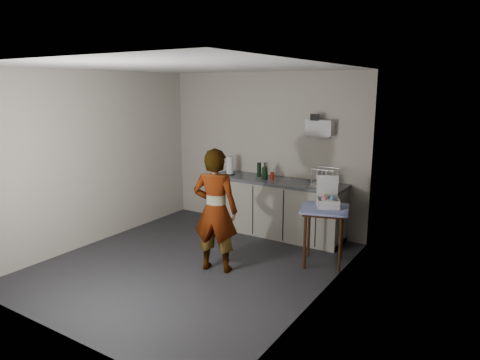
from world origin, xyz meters
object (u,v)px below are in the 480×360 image
Objects in this scene: standing_man at (215,210)px; dark_bottle at (259,170)px; side_table at (325,215)px; bakery_box at (328,200)px; kitchen_counter at (276,209)px; dish_rack at (324,181)px; soda_can at (272,176)px; soap_bottle at (265,171)px; paper_towel at (230,166)px.

dark_bottle is (-0.34, 1.71, 0.22)m from standing_man.
standing_man reaches higher than side_table.
bakery_box is (0.01, 0.07, 0.19)m from side_table.
dish_rack is (0.79, 0.03, 0.54)m from kitchen_counter.
soda_can is at bearing 131.76° from side_table.
soap_bottle reaches higher than dark_bottle.
soap_bottle is 0.25m from dark_bottle.
dish_rack is (0.86, 0.04, 0.00)m from soda_can.
soap_bottle is (-0.14, 1.55, 0.24)m from standing_man.
standing_man is 4.04× the size of bakery_box.
soda_can is 0.50× the size of dark_bottle.
bakery_box is at bearing -154.36° from standing_man.
paper_towel is (-0.78, -0.05, 0.09)m from soda_can.
dark_bottle reaches higher than soda_can.
soap_bottle is 0.87× the size of paper_towel.
kitchen_counter is 0.55m from soda_can.
side_table is 2.11× the size of dish_rack.
paper_towel reaches higher than bakery_box.
side_table is at bearing -156.39° from standing_man.
kitchen_counter is 2.84× the size of side_table.
dark_bottle is 0.62× the size of dish_rack.
paper_towel is 0.83× the size of dish_rack.
side_table is at bearing -31.48° from soda_can.
standing_man is at bearing -165.73° from bakery_box.
soap_bottle is at bearing -3.76° from paper_towel.
side_table is 0.87m from dish_rack.
side_table is 1.41m from soda_can.
standing_man reaches higher than bakery_box.
bakery_box is (1.13, 1.00, 0.07)m from standing_man.
side_table is 0.49× the size of standing_man.
dark_bottle is 0.75× the size of paper_towel.
soap_bottle is 1.40m from bakery_box.
soap_bottle reaches higher than soda_can.
paper_towel reaches higher than side_table.
kitchen_counter is at bearing 122.13° from bakery_box.
bakery_box is (1.47, -0.71, -0.15)m from dark_bottle.
soda_can is at bearing -177.12° from dish_rack.
soap_bottle is 1.15× the size of dark_bottle.
soda_can is (-0.05, 1.65, 0.16)m from standing_man.
dark_bottle is at bearing -94.72° from standing_man.
bakery_box is at bearing -28.62° from soda_can.
dark_bottle is (-0.28, 0.07, 0.06)m from soda_can.
standing_man is 1.65m from soda_can.
side_table is at bearing -122.46° from bakery_box.
dark_bottle is 0.51m from paper_towel.
dark_bottle is at bearing 140.28° from soap_bottle.
side_table is (1.10, -0.73, 0.26)m from kitchen_counter.
bakery_box is at bearing -16.96° from paper_towel.
bakery_box is at bearing -25.96° from dark_bottle.
dark_bottle is at bearing 170.85° from kitchen_counter.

